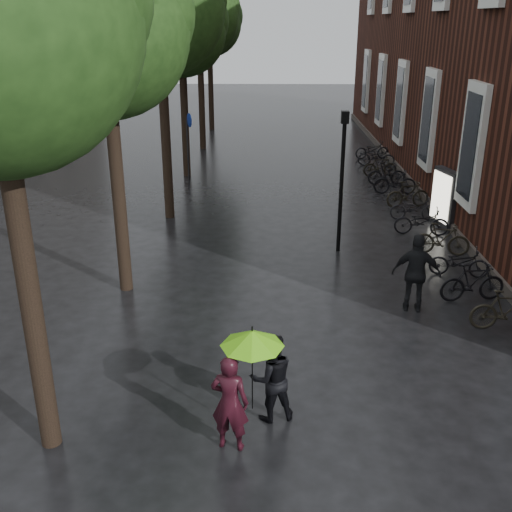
{
  "coord_description": "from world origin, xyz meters",
  "views": [
    {
      "loc": [
        -0.53,
        -6.88,
        6.4
      ],
      "look_at": [
        -0.75,
        5.19,
        1.63
      ],
      "focal_mm": 42.0,
      "sensor_mm": 36.0,
      "label": 1
    }
  ],
  "objects_px": {
    "person_black": "(272,378)",
    "ad_lightbox": "(445,199)",
    "pedestrian_walking": "(416,273)",
    "lamp_post": "(342,169)",
    "person_burgundy": "(230,403)",
    "parked_bicycles": "(409,199)"
  },
  "relations": [
    {
      "from": "person_burgundy",
      "to": "lamp_post",
      "type": "xyz_separation_m",
      "value": [
        2.69,
        8.85,
        1.65
      ]
    },
    {
      "from": "person_black",
      "to": "ad_lightbox",
      "type": "bearing_deg",
      "value": -133.6
    },
    {
      "from": "person_black",
      "to": "lamp_post",
      "type": "distance_m",
      "value": 8.5
    },
    {
      "from": "person_burgundy",
      "to": "parked_bicycles",
      "type": "distance_m",
      "value": 14.09
    },
    {
      "from": "lamp_post",
      "to": "person_burgundy",
      "type": "bearing_deg",
      "value": -106.92
    },
    {
      "from": "ad_lightbox",
      "to": "lamp_post",
      "type": "bearing_deg",
      "value": -162.44
    },
    {
      "from": "person_burgundy",
      "to": "pedestrian_walking",
      "type": "height_order",
      "value": "pedestrian_walking"
    },
    {
      "from": "person_black",
      "to": "pedestrian_walking",
      "type": "distance_m",
      "value": 5.37
    },
    {
      "from": "person_black",
      "to": "lamp_post",
      "type": "xyz_separation_m",
      "value": [
        2.03,
        8.08,
        1.69
      ]
    },
    {
      "from": "ad_lightbox",
      "to": "person_burgundy",
      "type": "bearing_deg",
      "value": -134.17
    },
    {
      "from": "person_burgundy",
      "to": "lamp_post",
      "type": "height_order",
      "value": "lamp_post"
    },
    {
      "from": "person_burgundy",
      "to": "parked_bicycles",
      "type": "relative_size",
      "value": 0.09
    },
    {
      "from": "pedestrian_walking",
      "to": "lamp_post",
      "type": "height_order",
      "value": "lamp_post"
    },
    {
      "from": "person_black",
      "to": "pedestrian_walking",
      "type": "bearing_deg",
      "value": -143.63
    },
    {
      "from": "parked_bicycles",
      "to": "ad_lightbox",
      "type": "height_order",
      "value": "ad_lightbox"
    },
    {
      "from": "person_black",
      "to": "parked_bicycles",
      "type": "distance_m",
      "value": 13.12
    },
    {
      "from": "ad_lightbox",
      "to": "lamp_post",
      "type": "relative_size",
      "value": 0.47
    },
    {
      "from": "pedestrian_walking",
      "to": "ad_lightbox",
      "type": "distance_m",
      "value": 6.64
    },
    {
      "from": "lamp_post",
      "to": "person_black",
      "type": "bearing_deg",
      "value": -104.11
    },
    {
      "from": "pedestrian_walking",
      "to": "ad_lightbox",
      "type": "bearing_deg",
      "value": -99.84
    },
    {
      "from": "pedestrian_walking",
      "to": "parked_bicycles",
      "type": "xyz_separation_m",
      "value": [
        1.6,
        7.96,
        -0.49
      ]
    },
    {
      "from": "person_burgundy",
      "to": "person_black",
      "type": "xyz_separation_m",
      "value": [
        0.66,
        0.77,
        -0.04
      ]
    }
  ]
}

